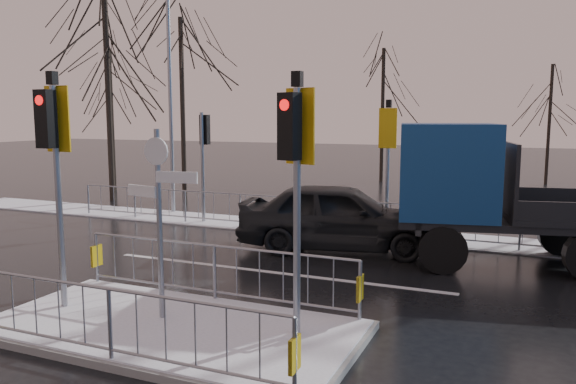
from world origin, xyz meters
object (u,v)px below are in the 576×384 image
at_px(flatbed_truck, 491,190).
at_px(street_lamp_left, 172,85).
at_px(car_far_lane, 340,216).
at_px(traffic_island, 170,309).

height_order(flatbed_truck, street_lamp_left, street_lamp_left).
relative_size(car_far_lane, street_lamp_left, 0.63).
bearing_deg(traffic_island, flatbed_truck, 56.26).
bearing_deg(flatbed_truck, car_far_lane, -177.96).
bearing_deg(street_lamp_left, traffic_island, -55.93).
xyz_separation_m(flatbed_truck, street_lamp_left, (-10.76, 2.98, 2.76)).
height_order(traffic_island, street_lamp_left, street_lamp_left).
distance_m(traffic_island, car_far_lane, 6.44).
distance_m(traffic_island, flatbed_truck, 7.94).
bearing_deg(street_lamp_left, flatbed_truck, -15.48).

